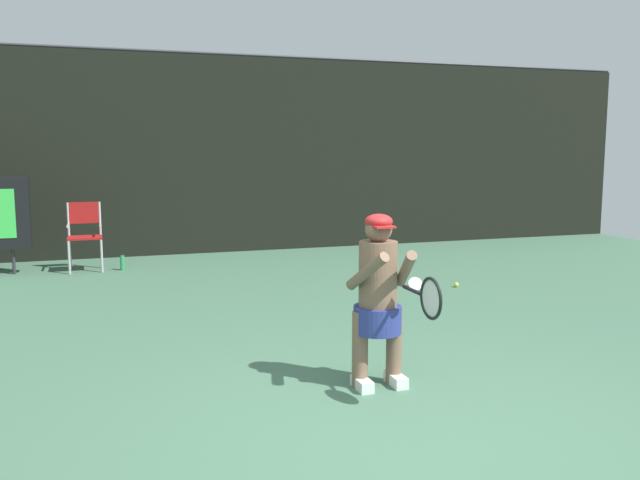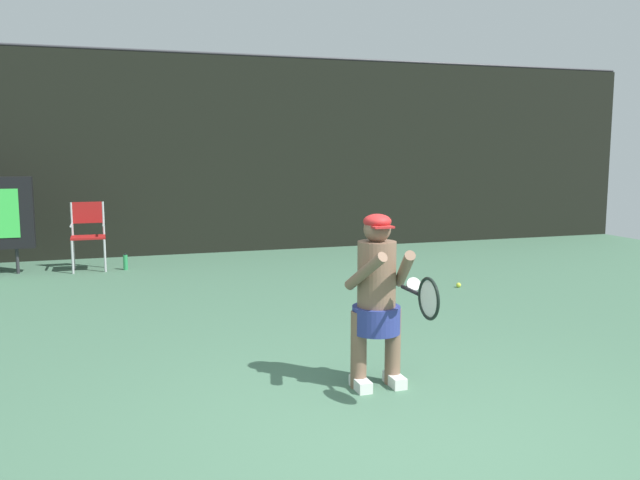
# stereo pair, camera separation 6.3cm
# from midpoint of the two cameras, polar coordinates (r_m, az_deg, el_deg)

# --- Properties ---
(ground) EXTENTS (18.00, 22.00, 0.03)m
(ground) POSITION_cam_midpoint_polar(r_m,az_deg,el_deg) (4.56, 7.85, -17.33)
(ground) COLOR #446C53
(backdrop_screen) EXTENTS (18.00, 0.12, 3.66)m
(backdrop_screen) POSITION_cam_midpoint_polar(r_m,az_deg,el_deg) (12.51, -10.06, 7.16)
(backdrop_screen) COLOR black
(backdrop_screen) RESTS_ON ground
(umpire_chair) EXTENTS (0.52, 0.44, 1.08)m
(umpire_chair) POSITION_cam_midpoint_polar(r_m,az_deg,el_deg) (11.21, -19.60, 0.66)
(umpire_chair) COLOR #B7B7BC
(umpire_chair) RESTS_ON ground
(water_bottle) EXTENTS (0.07, 0.07, 0.27)m
(water_bottle) POSITION_cam_midpoint_polar(r_m,az_deg,el_deg) (11.12, -16.68, -1.85)
(water_bottle) COLOR #2D9252
(water_bottle) RESTS_ON ground
(tennis_player) EXTENTS (0.53, 0.60, 1.41)m
(tennis_player) POSITION_cam_midpoint_polar(r_m,az_deg,el_deg) (5.39, 4.68, -4.73)
(tennis_player) COLOR white
(tennis_player) RESTS_ON ground
(tennis_racket) EXTENTS (0.03, 0.60, 0.31)m
(tennis_racket) POSITION_cam_midpoint_polar(r_m,az_deg,el_deg) (4.88, 8.95, -4.89)
(tennis_racket) COLOR black
(tennis_ball_loose) EXTENTS (0.07, 0.07, 0.07)m
(tennis_ball_loose) POSITION_cam_midpoint_polar(r_m,az_deg,el_deg) (9.55, 11.37, -3.77)
(tennis_ball_loose) COLOR #CCDB3D
(tennis_ball_loose) RESTS_ON ground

